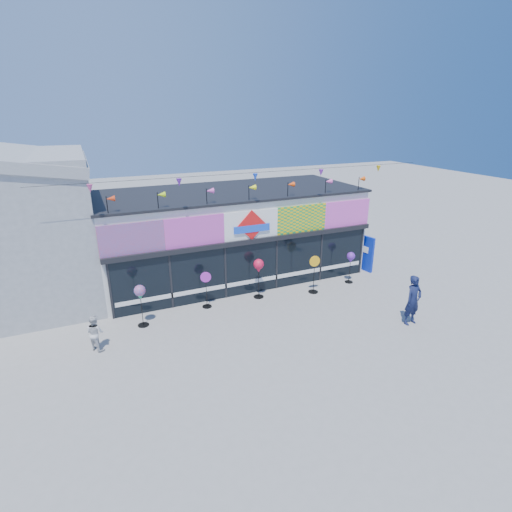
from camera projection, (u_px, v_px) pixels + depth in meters
ground at (288, 329)px, 14.68m from camera, size 80.00×80.00×0.00m
kite_shop at (231, 233)px, 19.09m from camera, size 16.00×5.70×5.31m
blue_sign at (366, 253)px, 19.80m from camera, size 0.29×0.90×1.77m
spinner_0 at (140, 294)px, 14.47m from camera, size 0.42×0.42×1.64m
spinner_1 at (206, 289)px, 16.06m from camera, size 0.43×0.39×1.53m
spinner_2 at (259, 267)px, 16.71m from camera, size 0.44×0.44×1.74m
spinner_3 at (314, 273)px, 17.35m from camera, size 0.48×0.43×1.70m
spinner_4 at (351, 258)px, 18.27m from camera, size 0.38×0.38×1.49m
adult_man at (413, 300)px, 14.75m from camera, size 0.74×0.52×1.92m
child at (95, 333)px, 13.22m from camera, size 0.65×0.69×1.25m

